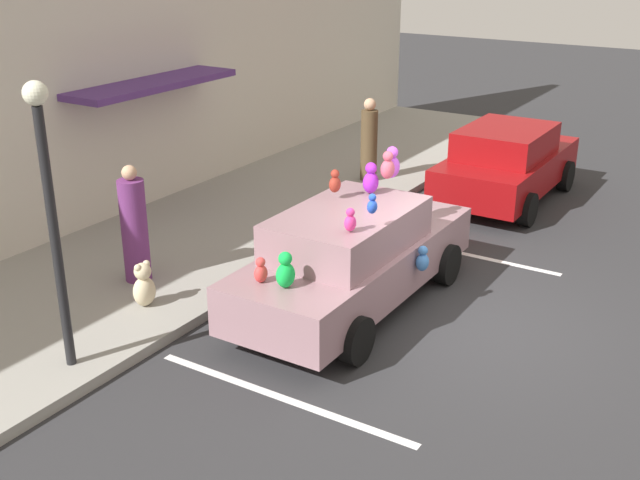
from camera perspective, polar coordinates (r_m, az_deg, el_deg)
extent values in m
plane|color=#2D2D30|center=(11.19, 9.92, -5.94)|extent=(60.00, 60.00, 0.00)
cube|color=gray|center=(13.61, -9.80, -0.45)|extent=(24.00, 4.00, 0.15)
cube|color=beige|center=(14.31, -17.26, 12.99)|extent=(24.00, 0.30, 6.40)
cube|color=#502D72|center=(14.77, -12.29, 11.13)|extent=(3.60, 1.10, 0.12)
cube|color=silver|center=(13.56, 9.98, -0.88)|extent=(0.12, 3.60, 0.01)
cube|color=silver|center=(9.39, -2.89, -11.44)|extent=(0.12, 3.60, 0.01)
cube|color=gray|center=(11.26, 2.59, -1.81)|extent=(4.60, 1.67, 0.68)
cube|color=gray|center=(10.84, 2.04, 0.79)|extent=(2.39, 1.47, 0.56)
cylinder|color=black|center=(12.91, 2.48, -0.21)|extent=(0.64, 0.22, 0.64)
cylinder|color=black|center=(12.24, 9.28, -1.76)|extent=(0.64, 0.22, 0.64)
cylinder|color=black|center=(10.74, -5.13, -5.01)|extent=(0.64, 0.22, 0.64)
cylinder|color=black|center=(9.92, 2.66, -7.33)|extent=(0.64, 0.22, 0.64)
ellipsoid|color=green|center=(9.70, -2.54, -2.58)|extent=(0.27, 0.22, 0.32)
sphere|color=green|center=(9.61, -2.56, -1.37)|extent=(0.17, 0.17, 0.17)
ellipsoid|color=purple|center=(11.41, 3.73, 4.22)|extent=(0.27, 0.22, 0.32)
sphere|color=purple|center=(11.35, 3.76, 5.27)|extent=(0.17, 0.17, 0.17)
ellipsoid|color=#407ECF|center=(11.06, 7.51, -1.62)|extent=(0.22, 0.18, 0.26)
sphere|color=#407ECF|center=(10.99, 7.55, -0.77)|extent=(0.14, 0.14, 0.14)
ellipsoid|color=#C74EE5|center=(11.56, 5.28, 5.35)|extent=(0.27, 0.22, 0.32)
sphere|color=#C74EE5|center=(11.50, 5.32, 6.42)|extent=(0.17, 0.17, 0.17)
ellipsoid|color=#F1378B|center=(9.92, 2.23, 1.24)|extent=(0.18, 0.15, 0.21)
sphere|color=#F1378B|center=(9.87, 2.24, 2.05)|extent=(0.12, 0.12, 0.12)
ellipsoid|color=#4B83F1|center=(12.12, 2.89, 2.42)|extent=(0.26, 0.21, 0.31)
sphere|color=#4B83F1|center=(12.05, 2.91, 3.37)|extent=(0.17, 0.17, 0.17)
ellipsoid|color=blue|center=(10.01, 3.84, 2.45)|extent=(0.16, 0.13, 0.18)
sphere|color=blue|center=(9.97, 3.86, 3.13)|extent=(0.10, 0.10, 0.10)
ellipsoid|color=maroon|center=(11.15, 1.10, 4.09)|extent=(0.20, 0.16, 0.23)
sphere|color=maroon|center=(11.10, 1.10, 4.88)|extent=(0.13, 0.13, 0.13)
ellipsoid|color=#454ED2|center=(10.21, 1.58, -1.51)|extent=(0.21, 0.17, 0.25)
sphere|color=#454ED2|center=(10.14, 1.59, -0.61)|extent=(0.13, 0.13, 0.13)
ellipsoid|color=#E13E3D|center=(9.87, -4.36, -2.47)|extent=(0.20, 0.16, 0.23)
sphere|color=#E13E3D|center=(9.80, -4.38, -1.63)|extent=(0.12, 0.12, 0.12)
ellipsoid|color=#C75167|center=(11.37, 4.97, 5.19)|extent=(0.24, 0.20, 0.28)
sphere|color=#C75167|center=(11.31, 5.00, 6.14)|extent=(0.15, 0.15, 0.15)
cube|color=maroon|center=(16.27, 13.51, 5.07)|extent=(4.06, 1.76, 0.68)
cube|color=maroon|center=(15.93, 13.45, 7.03)|extent=(2.11, 1.55, 0.56)
cylinder|color=black|center=(17.78, 12.10, 5.49)|extent=(0.64, 0.22, 0.64)
cylinder|color=black|center=(17.29, 17.55, 4.50)|extent=(0.64, 0.22, 0.64)
cylinder|color=black|center=(15.53, 8.80, 3.38)|extent=(0.64, 0.22, 0.64)
cylinder|color=black|center=(14.97, 14.96, 2.18)|extent=(0.64, 0.22, 0.64)
ellipsoid|color=beige|center=(11.35, -12.74, -3.69)|extent=(0.35, 0.29, 0.44)
sphere|color=beige|center=(11.22, -12.87, -2.25)|extent=(0.25, 0.25, 0.25)
sphere|color=beige|center=(11.14, -13.21, -2.00)|extent=(0.10, 0.10, 0.10)
sphere|color=beige|center=(11.25, -12.60, -1.70)|extent=(0.10, 0.10, 0.10)
cylinder|color=black|center=(9.55, -18.81, -0.21)|extent=(0.12, 0.12, 3.21)
sphere|color=#EAEACC|center=(9.08, -20.14, 10.07)|extent=(0.28, 0.28, 0.28)
cylinder|color=brown|center=(16.64, 3.60, 6.92)|extent=(0.35, 0.35, 1.51)
sphere|color=tan|center=(16.44, 3.68, 9.89)|extent=(0.26, 0.26, 0.26)
cylinder|color=#672D6A|center=(12.00, -13.42, 0.66)|extent=(0.40, 0.40, 1.59)
sphere|color=tan|center=(11.71, -13.80, 4.81)|extent=(0.23, 0.23, 0.23)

